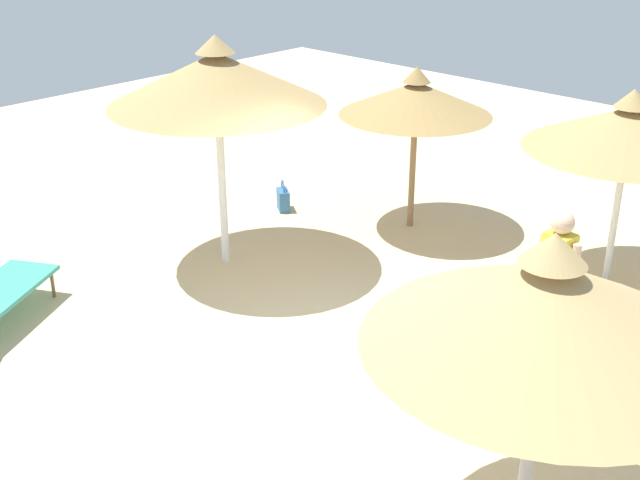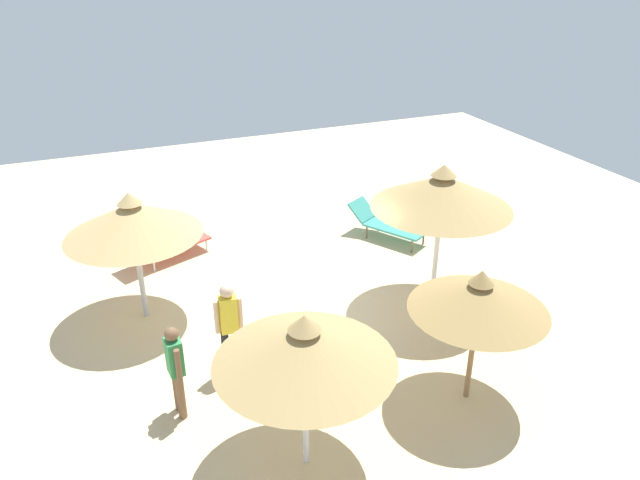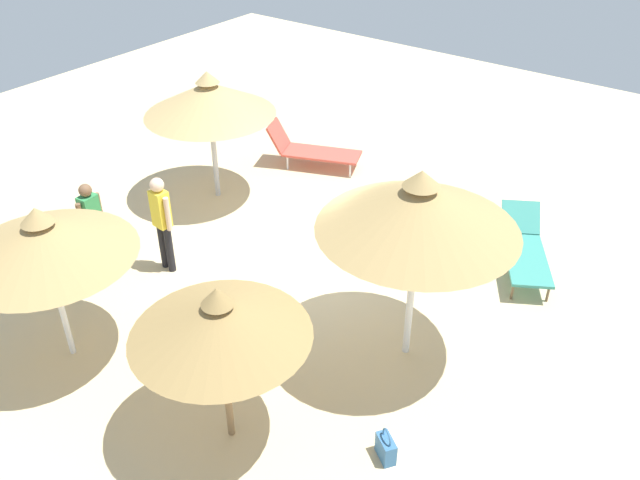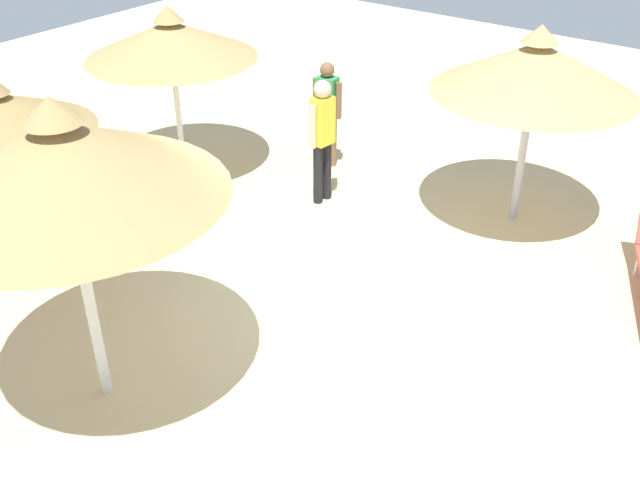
{
  "view_description": "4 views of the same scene",
  "coord_description": "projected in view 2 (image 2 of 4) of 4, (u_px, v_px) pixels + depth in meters",
  "views": [
    {
      "loc": [
        5.49,
        5.36,
        4.74
      ],
      "look_at": [
        -0.11,
        0.05,
        1.3
      ],
      "focal_mm": 46.49,
      "sensor_mm": 36.0,
      "label": 1
    },
    {
      "loc": [
        -9.68,
        3.76,
        6.62
      ],
      "look_at": [
        0.39,
        -0.41,
        1.24
      ],
      "focal_mm": 33.71,
      "sensor_mm": 36.0,
      "label": 2
    },
    {
      "loc": [
        -7.49,
        -5.73,
        6.77
      ],
      "look_at": [
        -0.57,
        -0.61,
        1.11
      ],
      "focal_mm": 37.42,
      "sensor_mm": 36.0,
      "label": 3
    },
    {
      "loc": [
        3.96,
        -5.42,
        4.94
      ],
      "look_at": [
        0.18,
        -0.32,
        1.07
      ],
      "focal_mm": 41.17,
      "sensor_mm": 36.0,
      "label": 4
    }
  ],
  "objects": [
    {
      "name": "lounge_chair_near_right",
      "position": [
        163.0,
        245.0,
        13.79
      ],
      "size": [
        1.36,
        2.11,
        0.94
      ],
      "color": "#CC4C3F",
      "rests_on": "ground"
    },
    {
      "name": "parasol_umbrella_far_right",
      "position": [
        132.0,
        219.0,
        10.99
      ],
      "size": [
        2.53,
        2.53,
        2.62
      ],
      "color": "#B2B2B7",
      "rests_on": "ground"
    },
    {
      "name": "parasol_umbrella_edge",
      "position": [
        442.0,
        192.0,
        11.27
      ],
      "size": [
        2.69,
        2.69,
        2.98
      ],
      "color": "white",
      "rests_on": "ground"
    },
    {
      "name": "ground",
      "position": [
        309.0,
        308.0,
        12.26
      ],
      "size": [
        24.0,
        24.0,
        0.1
      ],
      "primitive_type": "cube",
      "color": "beige"
    },
    {
      "name": "handbag",
      "position": [
        521.0,
        334.0,
        11.04
      ],
      "size": [
        0.31,
        0.35,
        0.49
      ],
      "color": "#336699",
      "rests_on": "ground"
    },
    {
      "name": "person_standing_center",
      "position": [
        176.0,
        366.0,
        9.03
      ],
      "size": [
        0.49,
        0.25,
        1.61
      ],
      "color": "brown",
      "rests_on": "ground"
    },
    {
      "name": "person_standing_near_left",
      "position": [
        229.0,
        323.0,
        9.88
      ],
      "size": [
        0.25,
        0.47,
        1.76
      ],
      "color": "black",
      "rests_on": "ground"
    },
    {
      "name": "parasol_umbrella_far_left",
      "position": [
        305.0,
        346.0,
        7.68
      ],
      "size": [
        2.43,
        2.43,
        2.46
      ],
      "color": "white",
      "rests_on": "ground"
    },
    {
      "name": "parasol_umbrella_back",
      "position": [
        479.0,
        297.0,
        8.96
      ],
      "size": [
        2.13,
        2.13,
        2.34
      ],
      "color": "olive",
      "rests_on": "ground"
    },
    {
      "name": "lounge_chair_front",
      "position": [
        386.0,
        223.0,
        14.86
      ],
      "size": [
        2.06,
        1.58,
        0.81
      ],
      "color": "teal",
      "rests_on": "ground"
    }
  ]
}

